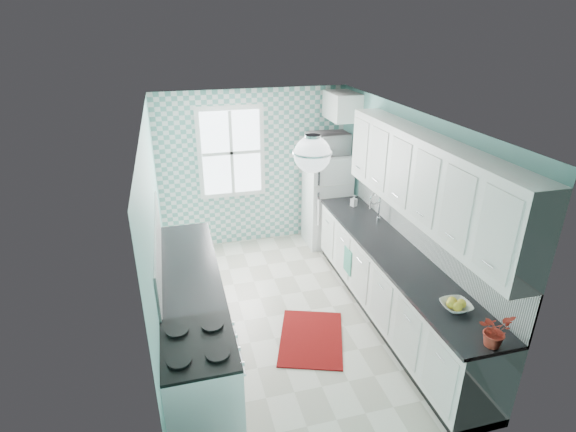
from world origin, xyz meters
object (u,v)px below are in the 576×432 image
object	(u,v)px
microwave	(329,143)
potted_plant	(495,330)
fruit_bowl	(456,306)
ceiling_light	(312,154)
sink	(367,223)
stove	(202,387)
fridge	(327,199)

from	to	relation	value
microwave	potted_plant	bearing A→B (deg)	90.55
fruit_bowl	microwave	distance (m)	3.45
ceiling_light	sink	bearing A→B (deg)	46.21
ceiling_light	microwave	bearing A→B (deg)	66.84
sink	potted_plant	bearing A→B (deg)	-92.47
ceiling_light	stove	xyz separation A→B (m)	(-1.20, -0.71, -1.81)
potted_plant	microwave	xyz separation A→B (m)	(-0.09, 3.90, 0.60)
fruit_bowl	potted_plant	xyz separation A→B (m)	(0.00, -0.52, 0.11)
stove	fruit_bowl	xyz separation A→B (m)	(2.40, -0.07, 0.46)
ceiling_light	potted_plant	bearing A→B (deg)	-47.33
potted_plant	fruit_bowl	bearing A→B (deg)	90.00
sink	microwave	xyz separation A→B (m)	(-0.09, 1.34, 0.76)
sink	microwave	bearing A→B (deg)	91.64
fridge	sink	size ratio (longest dim) A/B	2.87
stove	microwave	world-z (taller)	microwave
ceiling_light	sink	distance (m)	2.23
fruit_bowl	stove	bearing A→B (deg)	178.35
ceiling_light	microwave	xyz separation A→B (m)	(1.11, 2.60, -0.63)
fridge	fruit_bowl	bearing A→B (deg)	-91.29
ceiling_light	fridge	xyz separation A→B (m)	(1.11, 2.59, -1.56)
microwave	stove	bearing A→B (deg)	54.33
ceiling_light	stove	world-z (taller)	ceiling_light
stove	sink	distance (m)	3.14
fridge	stove	size ratio (longest dim) A/B	1.56
ceiling_light	stove	bearing A→B (deg)	-149.22
potted_plant	microwave	distance (m)	3.94
stove	fruit_bowl	distance (m)	2.44
ceiling_light	fruit_bowl	world-z (taller)	ceiling_light
stove	fruit_bowl	size ratio (longest dim) A/B	3.55
sink	fruit_bowl	bearing A→B (deg)	-92.49
ceiling_light	fruit_bowl	bearing A→B (deg)	-33.14
fruit_bowl	ceiling_light	bearing A→B (deg)	146.86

